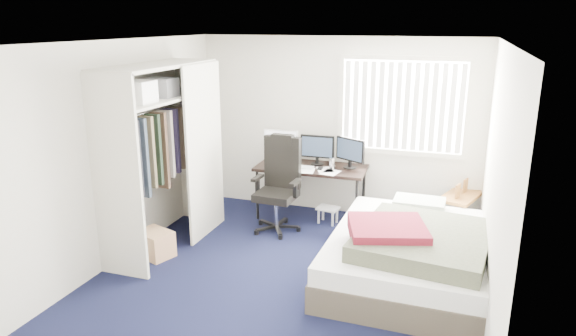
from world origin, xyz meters
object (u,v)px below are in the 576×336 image
(office_chair, at_px, (279,194))
(bed, at_px, (410,252))
(desk, at_px, (312,164))
(nightstand, at_px, (461,199))

(office_chair, xyz_separation_m, bed, (1.81, -0.86, -0.18))
(bed, bearing_deg, office_chair, 154.69)
(desk, bearing_deg, bed, -43.14)
(office_chair, distance_m, nightstand, 2.39)
(desk, xyz_separation_m, office_chair, (-0.29, -0.57, -0.29))
(desk, distance_m, bed, 2.13)
(office_chair, relative_size, nightstand, 1.51)
(office_chair, height_order, bed, office_chair)
(desk, relative_size, office_chair, 1.21)
(desk, xyz_separation_m, bed, (1.52, -1.42, -0.47))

